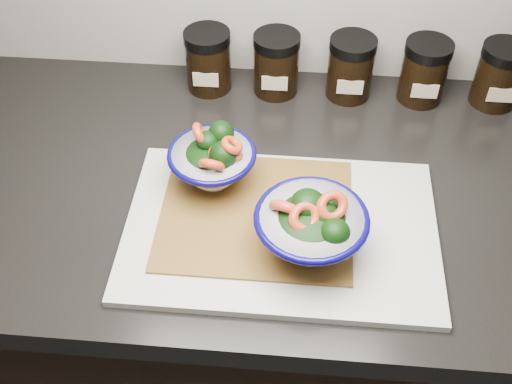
# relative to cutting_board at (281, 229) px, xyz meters

# --- Properties ---
(cabinet) EXTENTS (3.43, 0.58, 0.86)m
(cabinet) POSITION_rel_cutting_board_xyz_m (0.09, 0.10, -0.48)
(cabinet) COLOR black
(cabinet) RESTS_ON ground
(countertop) EXTENTS (3.50, 0.60, 0.04)m
(countertop) POSITION_rel_cutting_board_xyz_m (0.09, 0.10, -0.03)
(countertop) COLOR black
(countertop) RESTS_ON cabinet
(cutting_board) EXTENTS (0.45, 0.30, 0.01)m
(cutting_board) POSITION_rel_cutting_board_xyz_m (0.00, 0.00, 0.00)
(cutting_board) COLOR beige
(cutting_board) RESTS_ON countertop
(bamboo_mat) EXTENTS (0.28, 0.24, 0.00)m
(bamboo_mat) POSITION_rel_cutting_board_xyz_m (-0.04, 0.02, 0.01)
(bamboo_mat) COLOR olive
(bamboo_mat) RESTS_ON cutting_board
(bowl_left) EXTENTS (0.13, 0.13, 0.10)m
(bowl_left) POSITION_rel_cutting_board_xyz_m (-0.11, 0.08, 0.05)
(bowl_left) COLOR white
(bowl_left) RESTS_ON bamboo_mat
(bowl_right) EXTENTS (0.16, 0.16, 0.11)m
(bowl_right) POSITION_rel_cutting_board_xyz_m (0.04, -0.04, 0.06)
(bowl_right) COLOR white
(bowl_right) RESTS_ON bamboo_mat
(spice_jar_a) EXTENTS (0.08, 0.08, 0.11)m
(spice_jar_a) POSITION_rel_cutting_board_xyz_m (-0.15, 0.34, 0.05)
(spice_jar_a) COLOR black
(spice_jar_a) RESTS_ON countertop
(spice_jar_b) EXTENTS (0.08, 0.08, 0.11)m
(spice_jar_b) POSITION_rel_cutting_board_xyz_m (-0.03, 0.34, 0.05)
(spice_jar_b) COLOR black
(spice_jar_b) RESTS_ON countertop
(spice_jar_c) EXTENTS (0.08, 0.08, 0.11)m
(spice_jar_c) POSITION_rel_cutting_board_xyz_m (0.10, 0.34, 0.05)
(spice_jar_c) COLOR black
(spice_jar_c) RESTS_ON countertop
(spice_jar_d) EXTENTS (0.08, 0.08, 0.11)m
(spice_jar_d) POSITION_rel_cutting_board_xyz_m (0.23, 0.34, 0.05)
(spice_jar_d) COLOR black
(spice_jar_d) RESTS_ON countertop
(spice_jar_e) EXTENTS (0.08, 0.08, 0.11)m
(spice_jar_e) POSITION_rel_cutting_board_xyz_m (0.36, 0.34, 0.05)
(spice_jar_e) COLOR black
(spice_jar_e) RESTS_ON countertop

